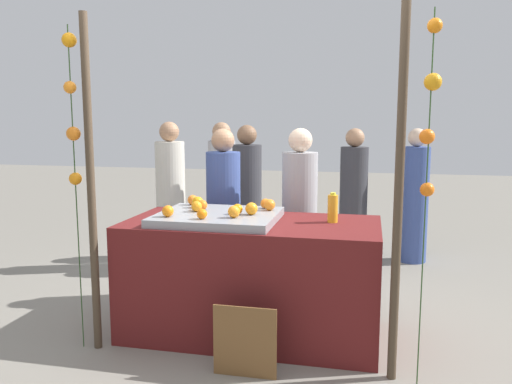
{
  "coord_description": "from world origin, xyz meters",
  "views": [
    {
      "loc": [
        0.84,
        -3.64,
        1.63
      ],
      "look_at": [
        0.0,
        0.15,
        1.07
      ],
      "focal_mm": 35.98,
      "sensor_mm": 36.0,
      "label": 1
    }
  ],
  "objects_px": {
    "stall_counter": "(252,278)",
    "vendor_left": "(224,219)",
    "orange_0": "(197,206)",
    "vendor_right": "(299,222)",
    "chalkboard_sign": "(245,342)",
    "orange_1": "(193,200)",
    "juice_bottle": "(333,208)"
  },
  "relations": [
    {
      "from": "orange_1",
      "to": "vendor_left",
      "type": "bearing_deg",
      "value": 76.63
    },
    {
      "from": "chalkboard_sign",
      "to": "vendor_right",
      "type": "distance_m",
      "value": 1.53
    },
    {
      "from": "orange_0",
      "to": "vendor_right",
      "type": "xyz_separation_m",
      "value": [
        0.68,
        0.79,
        -0.25
      ]
    },
    {
      "from": "orange_1",
      "to": "vendor_left",
      "type": "distance_m",
      "value": 0.57
    },
    {
      "from": "orange_0",
      "to": "juice_bottle",
      "type": "relative_size",
      "value": 0.37
    },
    {
      "from": "juice_bottle",
      "to": "chalkboard_sign",
      "type": "height_order",
      "value": "juice_bottle"
    },
    {
      "from": "orange_1",
      "to": "vendor_left",
      "type": "xyz_separation_m",
      "value": [
        0.12,
        0.5,
        -0.25
      ]
    },
    {
      "from": "chalkboard_sign",
      "to": "vendor_left",
      "type": "relative_size",
      "value": 0.31
    },
    {
      "from": "orange_0",
      "to": "orange_1",
      "type": "relative_size",
      "value": 0.99
    },
    {
      "from": "orange_1",
      "to": "juice_bottle",
      "type": "height_order",
      "value": "juice_bottle"
    },
    {
      "from": "vendor_left",
      "to": "orange_1",
      "type": "bearing_deg",
      "value": -103.37
    },
    {
      "from": "stall_counter",
      "to": "orange_1",
      "type": "xyz_separation_m",
      "value": [
        -0.56,
        0.26,
        0.54
      ]
    },
    {
      "from": "stall_counter",
      "to": "vendor_left",
      "type": "bearing_deg",
      "value": 119.93
    },
    {
      "from": "stall_counter",
      "to": "chalkboard_sign",
      "type": "relative_size",
      "value": 3.95
    },
    {
      "from": "stall_counter",
      "to": "chalkboard_sign",
      "type": "xyz_separation_m",
      "value": [
        0.11,
        -0.66,
        -0.21
      ]
    },
    {
      "from": "stall_counter",
      "to": "vendor_right",
      "type": "height_order",
      "value": "vendor_right"
    },
    {
      "from": "stall_counter",
      "to": "vendor_right",
      "type": "xyz_separation_m",
      "value": [
        0.25,
        0.77,
        0.29
      ]
    },
    {
      "from": "orange_1",
      "to": "vendor_right",
      "type": "relative_size",
      "value": 0.05
    },
    {
      "from": "stall_counter",
      "to": "vendor_right",
      "type": "bearing_deg",
      "value": 71.76
    },
    {
      "from": "orange_1",
      "to": "chalkboard_sign",
      "type": "bearing_deg",
      "value": -54.41
    },
    {
      "from": "orange_1",
      "to": "chalkboard_sign",
      "type": "xyz_separation_m",
      "value": [
        0.66,
        -0.93,
        -0.74
      ]
    },
    {
      "from": "stall_counter",
      "to": "orange_0",
      "type": "distance_m",
      "value": 0.68
    },
    {
      "from": "orange_0",
      "to": "orange_1",
      "type": "distance_m",
      "value": 0.31
    },
    {
      "from": "stall_counter",
      "to": "vendor_left",
      "type": "xyz_separation_m",
      "value": [
        -0.44,
        0.76,
        0.28
      ]
    },
    {
      "from": "juice_bottle",
      "to": "vendor_left",
      "type": "relative_size",
      "value": 0.14
    },
    {
      "from": "orange_1",
      "to": "chalkboard_sign",
      "type": "distance_m",
      "value": 1.36
    },
    {
      "from": "orange_1",
      "to": "juice_bottle",
      "type": "distance_m",
      "value": 1.16
    },
    {
      "from": "orange_1",
      "to": "vendor_right",
      "type": "distance_m",
      "value": 0.99
    },
    {
      "from": "vendor_right",
      "to": "juice_bottle",
      "type": "bearing_deg",
      "value": -63.55
    },
    {
      "from": "chalkboard_sign",
      "to": "vendor_right",
      "type": "bearing_deg",
      "value": 84.23
    },
    {
      "from": "orange_0",
      "to": "vendor_right",
      "type": "distance_m",
      "value": 1.07
    },
    {
      "from": "stall_counter",
      "to": "orange_0",
      "type": "height_order",
      "value": "orange_0"
    }
  ]
}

